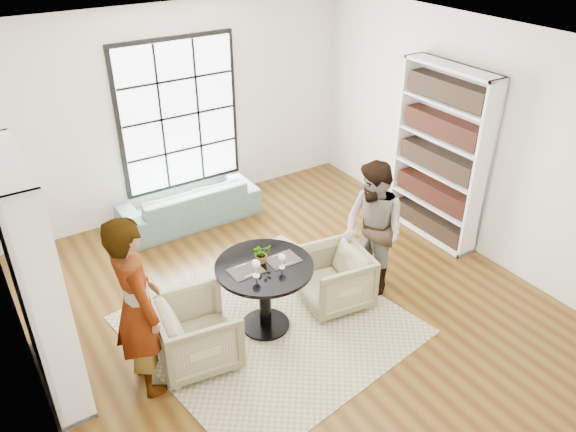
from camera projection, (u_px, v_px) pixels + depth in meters
ground at (291, 305)px, 6.63m from camera, size 6.00×6.00×0.00m
room_shell at (265, 193)px, 6.40m from camera, size 6.00×6.01×6.00m
rug at (269, 325)px, 6.33m from camera, size 3.08×3.08×0.01m
pedestal_table at (265, 283)px, 6.01m from camera, size 1.05×1.05×0.83m
sofa at (189, 204)px, 8.18m from camera, size 2.00×0.79×0.58m
armchair_left at (197, 333)px, 5.69m from camera, size 0.90×0.88×0.72m
armchair_right at (334, 278)px, 6.52m from camera, size 0.86×0.84×0.69m
person_left at (137, 306)px, 5.14m from camera, size 0.47×0.70×1.89m
person_right at (373, 229)px, 6.53m from camera, size 0.66×0.83×1.66m
placemat_left at (246, 271)px, 5.81m from camera, size 0.34×0.26×0.01m
placemat_right at (283, 260)px, 5.98m from camera, size 0.34×0.26×0.01m
cutlery_left at (246, 270)px, 5.80m from camera, size 0.14×0.22×0.01m
cutlery_right at (283, 259)px, 5.98m from camera, size 0.14×0.22×0.01m
wine_glass_left at (256, 265)px, 5.66m from camera, size 0.09×0.09×0.20m
wine_glass_right at (282, 258)px, 5.79m from camera, size 0.08×0.08×0.17m
flower_centerpiece at (261, 253)px, 5.90m from camera, size 0.20×0.18×0.22m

